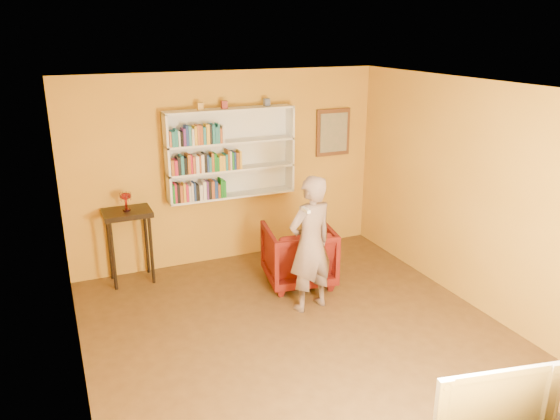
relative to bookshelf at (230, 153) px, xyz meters
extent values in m
cube|color=#4B3318|center=(0.00, -2.41, -1.65)|extent=(5.30, 5.80, 0.12)
cube|color=#BB8322|center=(0.00, 0.11, -0.24)|extent=(5.30, 0.04, 2.70)
cube|color=#BB8322|center=(0.00, -4.93, -0.24)|extent=(5.30, 0.04, 2.70)
cube|color=#BB8322|center=(-2.27, -2.41, -0.24)|extent=(0.04, 5.80, 2.70)
cube|color=#BB8322|center=(2.27, -2.41, -0.24)|extent=(0.04, 5.80, 2.70)
cube|color=silver|center=(0.00, -2.41, 1.14)|extent=(5.30, 5.80, 0.06)
cube|color=silver|center=(0.00, 0.07, 0.01)|extent=(1.80, 0.03, 1.20)
cube|color=silver|center=(-0.89, -0.06, 0.01)|extent=(0.03, 0.28, 1.20)
cube|color=silver|center=(0.89, -0.06, 0.01)|extent=(0.03, 0.28, 1.20)
cube|color=silver|center=(0.00, -0.06, -0.59)|extent=(1.80, 0.28, 0.03)
cube|color=silver|center=(0.00, -0.06, -0.21)|extent=(1.80, 0.28, 0.03)
cube|color=silver|center=(0.00, -0.06, 0.17)|extent=(1.80, 0.28, 0.03)
cube|color=silver|center=(0.00, -0.06, 0.61)|extent=(1.80, 0.28, 0.03)
cube|color=#1A7623|center=(-0.85, -0.10, -0.45)|extent=(0.03, 0.18, 0.25)
cube|color=#BA1C3C|center=(-0.82, -0.11, -0.45)|extent=(0.02, 0.16, 0.26)
cube|color=black|center=(-0.78, -0.10, -0.45)|extent=(0.04, 0.18, 0.25)
cube|color=#A54F21|center=(-0.74, -0.11, -0.46)|extent=(0.04, 0.17, 0.24)
cube|color=gold|center=(-0.70, -0.12, -0.45)|extent=(0.03, 0.14, 0.25)
cube|color=#BA1C3C|center=(-0.67, -0.11, -0.46)|extent=(0.03, 0.16, 0.24)
cube|color=silver|center=(-0.63, -0.11, -0.47)|extent=(0.03, 0.15, 0.21)
cube|color=silver|center=(-0.59, -0.12, -0.46)|extent=(0.03, 0.15, 0.25)
cube|color=navy|center=(-0.56, -0.10, -0.45)|extent=(0.02, 0.17, 0.25)
cube|color=black|center=(-0.53, -0.10, -0.47)|extent=(0.04, 0.18, 0.22)
cube|color=silver|center=(-0.48, -0.12, -0.47)|extent=(0.04, 0.15, 0.21)
cube|color=silver|center=(-0.42, -0.11, -0.45)|extent=(0.04, 0.15, 0.25)
cube|color=#632A80|center=(-0.38, -0.10, -0.46)|extent=(0.02, 0.18, 0.25)
cube|color=black|center=(-0.35, -0.11, -0.46)|extent=(0.03, 0.15, 0.24)
cube|color=#A54F21|center=(-0.31, -0.10, -0.46)|extent=(0.04, 0.17, 0.25)
cube|color=navy|center=(-0.26, -0.11, -0.46)|extent=(0.04, 0.16, 0.24)
cube|color=#99531B|center=(-0.22, -0.11, -0.48)|extent=(0.03, 0.16, 0.19)
cube|color=#1A7623|center=(-0.18, -0.11, -0.45)|extent=(0.03, 0.17, 0.26)
cube|color=#1A7623|center=(-0.15, -0.10, -0.46)|extent=(0.04, 0.18, 0.23)
cube|color=#99531B|center=(-0.84, -0.10, -0.10)|extent=(0.04, 0.18, 0.21)
cube|color=#BA1C3C|center=(-0.79, -0.10, -0.10)|extent=(0.04, 0.18, 0.20)
cube|color=black|center=(-0.75, -0.10, -0.08)|extent=(0.04, 0.18, 0.24)
cube|color=#22727E|center=(-0.71, -0.10, -0.07)|extent=(0.04, 0.19, 0.25)
cube|color=black|center=(-0.67, -0.10, -0.09)|extent=(0.04, 0.17, 0.22)
cube|color=#99531B|center=(-0.62, -0.10, -0.07)|extent=(0.04, 0.18, 0.26)
cube|color=#BA1C3C|center=(-0.59, -0.12, -0.07)|extent=(0.02, 0.14, 0.25)
cube|color=#A54F21|center=(-0.55, -0.10, -0.08)|extent=(0.03, 0.18, 0.23)
cube|color=silver|center=(-0.51, -0.11, -0.08)|extent=(0.04, 0.15, 0.23)
cube|color=#A54F21|center=(-0.47, -0.11, -0.08)|extent=(0.02, 0.15, 0.23)
cube|color=silver|center=(-0.44, -0.11, -0.08)|extent=(0.04, 0.16, 0.25)
cube|color=black|center=(-0.39, -0.09, -0.07)|extent=(0.03, 0.19, 0.25)
cube|color=navy|center=(-0.36, -0.10, -0.08)|extent=(0.03, 0.18, 0.23)
cube|color=#22727E|center=(-0.33, -0.10, -0.10)|extent=(0.03, 0.19, 0.20)
cube|color=#99531B|center=(-0.30, -0.12, -0.07)|extent=(0.03, 0.15, 0.25)
cube|color=#1A7623|center=(-0.26, -0.10, -0.08)|extent=(0.03, 0.18, 0.24)
cube|color=#1A7623|center=(-0.22, -0.10, -0.10)|extent=(0.03, 0.18, 0.19)
cube|color=gold|center=(-0.18, -0.10, -0.10)|extent=(0.04, 0.19, 0.21)
cube|color=gold|center=(-0.14, -0.10, -0.10)|extent=(0.04, 0.18, 0.21)
cube|color=#22727E|center=(-0.10, -0.10, -0.09)|extent=(0.03, 0.19, 0.22)
cube|color=#99531B|center=(-0.07, -0.10, -0.07)|extent=(0.03, 0.19, 0.27)
cube|color=silver|center=(-0.04, -0.10, -0.07)|extent=(0.02, 0.17, 0.26)
cube|color=#1A7623|center=(-0.01, -0.09, -0.08)|extent=(0.02, 0.19, 0.24)
cube|color=navy|center=(0.02, -0.10, -0.08)|extent=(0.03, 0.18, 0.24)
cube|color=#99531B|center=(0.06, -0.11, -0.08)|extent=(0.04, 0.15, 0.23)
cube|color=gold|center=(0.10, -0.10, -0.08)|extent=(0.03, 0.18, 0.25)
cube|color=#A54F21|center=(-0.85, -0.10, 0.28)|extent=(0.03, 0.17, 0.20)
cube|color=#22727E|center=(-0.81, -0.10, 0.28)|extent=(0.04, 0.17, 0.20)
cube|color=#22727E|center=(-0.77, -0.12, 0.29)|extent=(0.04, 0.14, 0.22)
cube|color=silver|center=(-0.73, -0.11, 0.28)|extent=(0.02, 0.16, 0.20)
cube|color=black|center=(-0.70, -0.10, 0.28)|extent=(0.03, 0.18, 0.19)
cube|color=#632A80|center=(-0.66, -0.11, 0.29)|extent=(0.03, 0.16, 0.23)
cube|color=navy|center=(-0.62, -0.12, 0.31)|extent=(0.03, 0.15, 0.27)
cube|color=#22727E|center=(-0.59, -0.11, 0.31)|extent=(0.03, 0.16, 0.26)
cube|color=silver|center=(-0.55, -0.10, 0.29)|extent=(0.03, 0.18, 0.22)
cube|color=gold|center=(-0.51, -0.12, 0.31)|extent=(0.03, 0.15, 0.25)
cube|color=#A54F21|center=(-0.48, -0.10, 0.31)|extent=(0.03, 0.18, 0.26)
cube|color=#A54F21|center=(-0.44, -0.12, 0.31)|extent=(0.04, 0.15, 0.25)
cube|color=#22727E|center=(-0.39, -0.11, 0.29)|extent=(0.04, 0.17, 0.23)
cube|color=gold|center=(-0.35, -0.11, 0.31)|extent=(0.04, 0.17, 0.26)
cube|color=black|center=(-0.31, -0.10, 0.31)|extent=(0.03, 0.18, 0.25)
cube|color=#22727E|center=(-0.27, -0.11, 0.31)|extent=(0.04, 0.15, 0.26)
cube|color=#22727E|center=(-0.23, -0.11, 0.29)|extent=(0.04, 0.16, 0.22)
cube|color=#22727E|center=(-0.20, -0.10, 0.31)|extent=(0.02, 0.17, 0.26)
cube|color=#A54F21|center=(-0.17, -0.11, 0.28)|extent=(0.03, 0.16, 0.20)
cube|color=silver|center=(-0.14, -0.10, 0.30)|extent=(0.03, 0.18, 0.23)
cube|color=gold|center=(-0.41, -0.06, 0.67)|extent=(0.07, 0.07, 0.10)
cube|color=maroon|center=(-0.08, -0.06, 0.67)|extent=(0.07, 0.07, 0.10)
cube|color=#434D70|center=(0.54, -0.06, 0.67)|extent=(0.08, 0.08, 0.10)
cube|color=#532F17|center=(1.65, 0.06, 0.16)|extent=(0.55, 0.04, 0.70)
cube|color=gray|center=(1.65, 0.03, 0.16)|extent=(0.45, 0.02, 0.58)
cylinder|color=black|center=(-1.71, -0.34, -1.13)|extent=(0.04, 0.04, 0.93)
cylinder|color=black|center=(-1.23, -0.34, -1.13)|extent=(0.04, 0.04, 0.93)
cylinder|color=black|center=(-1.71, 0.02, -1.13)|extent=(0.04, 0.04, 0.93)
cylinder|color=black|center=(-1.23, 0.02, -1.13)|extent=(0.04, 0.04, 0.93)
cube|color=black|center=(-1.47, -0.16, -0.63)|extent=(0.61, 0.46, 0.07)
cylinder|color=maroon|center=(-1.47, -0.16, -0.59)|extent=(0.10, 0.10, 0.02)
cylinder|color=maroon|center=(-1.47, -0.16, -0.51)|extent=(0.03, 0.03, 0.13)
ellipsoid|color=maroon|center=(-1.47, -0.16, -0.40)|extent=(0.14, 0.14, 0.09)
cylinder|color=beige|center=(-1.40, -0.16, -0.41)|extent=(0.01, 0.01, 0.10)
cylinder|color=beige|center=(-1.41, -0.12, -0.41)|extent=(0.01, 0.01, 0.10)
cylinder|color=beige|center=(-1.45, -0.09, -0.41)|extent=(0.01, 0.01, 0.10)
cylinder|color=beige|center=(-1.49, -0.09, -0.41)|extent=(0.01, 0.01, 0.10)
cylinder|color=beige|center=(-1.53, -0.12, -0.41)|extent=(0.01, 0.01, 0.10)
cylinder|color=beige|center=(-1.54, -0.16, -0.41)|extent=(0.01, 0.01, 0.10)
cylinder|color=beige|center=(-1.53, -0.20, -0.41)|extent=(0.01, 0.01, 0.10)
cylinder|color=beige|center=(-1.49, -0.23, -0.41)|extent=(0.01, 0.01, 0.10)
cylinder|color=beige|center=(-1.45, -0.23, -0.41)|extent=(0.01, 0.01, 0.10)
cylinder|color=beige|center=(-1.41, -0.20, -0.41)|extent=(0.01, 0.01, 0.10)
imported|color=#480605|center=(0.56, -1.08, -1.19)|extent=(0.99, 1.01, 0.80)
imported|color=#6D5950|center=(0.38, -1.77, -0.76)|extent=(0.68, 0.52, 1.66)
cube|color=silver|center=(0.17, -2.07, -0.22)|extent=(0.04, 0.15, 0.04)
imported|color=black|center=(0.39, -4.66, -0.86)|extent=(0.97, 0.31, 0.56)
camera|label=1|loc=(-2.30, -7.07, 1.65)|focal=35.00mm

